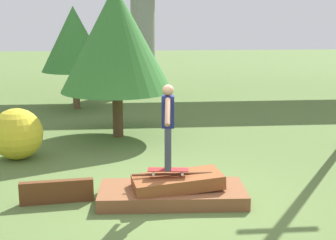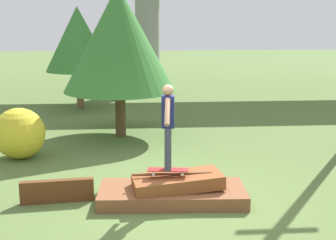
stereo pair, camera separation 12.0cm
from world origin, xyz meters
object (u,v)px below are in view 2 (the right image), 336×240
at_px(skater, 168,122).
at_px(tree_behind_right, 78,39).
at_px(bush_yellow_flowering, 19,133).
at_px(skateboard, 168,170).
at_px(tree_behind_left, 119,39).

distance_m(skater, tree_behind_right, 9.64).
height_order(skater, bush_yellow_flowering, skater).
relative_size(skateboard, tree_behind_right, 0.20).
distance_m(skater, tree_behind_left, 5.20).
distance_m(skateboard, bush_yellow_flowering, 4.47).
bearing_deg(tree_behind_left, tree_behind_right, 110.37).
xyz_separation_m(skateboard, bush_yellow_flowering, (-3.32, 3.00, -0.00)).
bearing_deg(tree_behind_right, bush_yellow_flowering, -96.97).
bearing_deg(bush_yellow_flowering, skateboard, -42.03).
relative_size(skater, bush_yellow_flowering, 1.26).
bearing_deg(bush_yellow_flowering, tree_behind_left, 39.90).
bearing_deg(skater, bush_yellow_flowering, 137.97).
xyz_separation_m(tree_behind_right, bush_yellow_flowering, (-0.76, -6.24, -1.93)).
xyz_separation_m(skateboard, tree_behind_left, (-0.97, 4.96, 2.12)).
relative_size(skater, tree_behind_left, 0.37).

